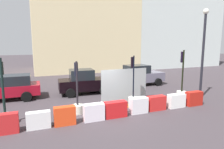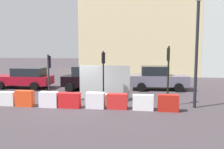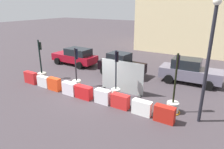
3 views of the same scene
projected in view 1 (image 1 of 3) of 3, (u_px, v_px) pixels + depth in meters
The scene contains 21 objects.
ground_plane at pixel (110, 111), 10.96m from camera, with size 120.00×120.00×0.00m, color #3D353A.
traffic_light_0 at pixel (5, 114), 9.11m from camera, with size 0.87×0.87×3.11m.
traffic_light_1 at pixel (77, 103), 10.54m from camera, with size 0.61×0.61×2.81m.
traffic_light_2 at pixel (133, 98), 11.70m from camera, with size 0.83×0.83×3.03m.
traffic_light_3 at pixel (182, 92), 13.02m from camera, with size 0.84×0.84×3.31m.
construction_barrier_0 at pixel (4, 124), 8.15m from camera, with size 1.12×0.38×0.87m.
construction_barrier_1 at pixel (39, 120), 8.69m from camera, with size 1.02×0.37×0.76m.
construction_barrier_2 at pixel (65, 116), 9.05m from camera, with size 0.97×0.39×0.88m.
construction_barrier_3 at pixel (94, 112), 9.57m from camera, with size 1.01×0.43×0.84m.
construction_barrier_4 at pixel (115, 109), 10.02m from camera, with size 1.15×0.46×0.81m.
construction_barrier_5 at pixel (139, 105), 10.62m from camera, with size 0.98×0.47×0.85m.
construction_barrier_6 at pixel (156, 103), 11.08m from camera, with size 1.06×0.44×0.81m.
construction_barrier_7 at pixel (176, 101), 11.54m from camera, with size 1.06×0.42×0.80m.
construction_barrier_8 at pixel (194, 98), 11.93m from camera, with size 1.03×0.42×0.85m.
car_red_compact at pixel (6, 88), 13.02m from camera, with size 4.61×2.17×1.64m.
car_grey_saloon at pixel (139, 75), 17.57m from camera, with size 4.45×2.28×1.83m.
car_black_sedan at pixel (84, 82), 14.68m from camera, with size 3.96×2.22×1.83m.
building_main_facade at pixel (83, 14), 27.56m from camera, with size 14.27×9.18×15.45m.
building_corner_block at pixel (166, 28), 33.10m from camera, with size 16.06×9.16×12.37m.
street_lamp_post at pixel (203, 46), 12.87m from camera, with size 0.36×0.36×5.92m.
site_fence_panel at pixel (124, 87), 12.46m from camera, with size 3.11×0.50×2.15m.
Camera 1 is at (-3.86, -9.77, 3.74)m, focal length 31.58 mm.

